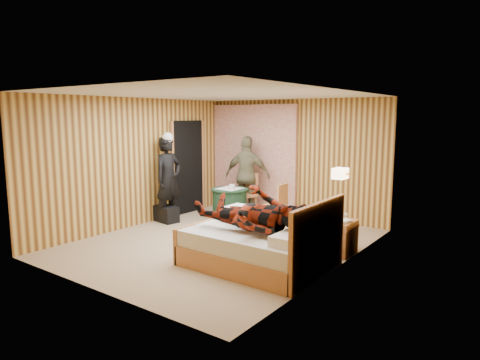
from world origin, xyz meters
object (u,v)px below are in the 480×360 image
Objects in this scene: man_on_bed at (253,203)px; wall_lamp at (340,173)px; duffel_bag at (166,214)px; man_at_table at (247,176)px; round_table at (230,204)px; nightstand at (340,237)px; chair_far at (247,191)px; bed at (260,244)px; chair_near at (278,202)px; woman_standing at (169,179)px.

wall_lamp is at bearing 56.56° from man_on_bed.
man_at_table is at bearing 65.75° from duffel_bag.
round_table is 2.95m from man_on_bed.
wall_lamp is 0.47× the size of nightstand.
round_table is at bearing 165.52° from nightstand.
chair_far is 1.63× the size of duffel_bag.
man_at_table is at bearing 126.51° from man_on_bed.
man_on_bed is at bearing 111.28° from man_at_table.
chair_far is 0.54× the size of man_at_table.
chair_far is (-2.76, 1.51, -0.76)m from wall_lamp.
bed is at bearing -130.13° from wall_lamp.
nightstand is at bearing 60.30° from chair_near.
wall_lamp is 0.13× the size of bed.
chair_near is (-0.90, 1.99, 0.19)m from bed.
woman_standing is at bearing -178.47° from nightstand.
woman_standing reaches higher than nightstand.
nightstand is 0.97× the size of duffel_bag.
man_on_bed is at bearing -45.94° from round_table.
nightstand is 0.73× the size of round_table.
man_on_bed reaches higher than round_table.
duffel_bag is 0.32× the size of man_on_bed.
round_table is 1.10m from chair_near.
round_table reaches higher than duffel_bag.
duffel_bag is at bearing -177.55° from nightstand.
duffel_bag is (-2.08, -1.01, -0.33)m from chair_near.
bed is at bearing -8.89° from duffel_bag.
round_table is 0.82× the size of chair_far.
chair_near is at bearing 7.44° from round_table.
chair_near is at bearing -63.06° from woman_standing.
nightstand is at bearing 61.86° from man_on_bed.
bed is at bearing -107.62° from woman_standing.
bed is at bearing -123.47° from nightstand.
nightstand is 0.31× the size of man_on_bed.
nightstand is 0.65× the size of chair_near.
nightstand is 0.59× the size of chair_far.
woman_standing reaches higher than chair_far.
woman_standing is (-3.72, 0.10, -0.43)m from wall_lamp.
chair_far is 1.16m from chair_near.
man_on_bed reaches higher than bed.
woman_standing reaches higher than round_table.
man_on_bed is (3.00, -1.21, 0.79)m from duffel_bag.
chair_near is (1.08, 0.14, 0.15)m from round_table.
man_on_bed reaches higher than wall_lamp.
man_on_bed is at bearing -118.14° from nightstand.
wall_lamp is 2.15m from chair_near.
man_at_table is (-2.78, 1.54, -0.44)m from wall_lamp.
man_on_bed reaches higher than chair_near.
chair_near is at bearing 35.17° from duffel_bag.
duffel_bag is (-3.73, -0.16, -0.11)m from nightstand.
wall_lamp is at bearing -89.54° from woman_standing.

